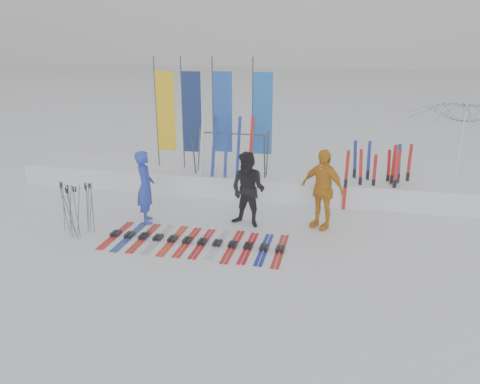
% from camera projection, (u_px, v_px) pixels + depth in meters
% --- Properties ---
extents(ground, '(120.00, 120.00, 0.00)m').
position_uv_depth(ground, '(213.00, 263.00, 9.42)').
color(ground, white).
rests_on(ground, ground).
extents(snow_bank, '(14.00, 1.60, 0.60)m').
position_uv_depth(snow_bank, '(256.00, 182.00, 13.58)').
color(snow_bank, white).
rests_on(snow_bank, ground).
extents(person_blue, '(0.67, 0.77, 1.79)m').
position_uv_depth(person_blue, '(145.00, 187.00, 11.22)').
color(person_blue, '#213CC0').
rests_on(person_blue, ground).
extents(person_black, '(1.03, 0.90, 1.80)m').
position_uv_depth(person_black, '(248.00, 190.00, 11.00)').
color(person_black, black).
rests_on(person_black, ground).
extents(person_yellow, '(1.20, 0.94, 1.91)m').
position_uv_depth(person_yellow, '(322.00, 189.00, 10.89)').
color(person_yellow, orange).
rests_on(person_yellow, ground).
extents(tent_canopy, '(3.12, 3.18, 2.79)m').
position_uv_depth(tent_canopy, '(460.00, 151.00, 12.64)').
color(tent_canopy, white).
rests_on(tent_canopy, ground).
extents(ski_row, '(3.96, 1.70, 0.07)m').
position_uv_depth(ski_row, '(195.00, 241.00, 10.32)').
color(ski_row, red).
rests_on(ski_row, ground).
extents(pole_cluster, '(0.88, 0.66, 1.25)m').
position_uv_depth(pole_cluster, '(77.00, 209.00, 10.66)').
color(pole_cluster, '#595B60').
rests_on(pole_cluster, ground).
extents(feather_flags, '(3.42, 0.23, 3.20)m').
position_uv_depth(feather_flags, '(209.00, 113.00, 13.39)').
color(feather_flags, '#383A3F').
rests_on(feather_flags, ground).
extents(ski_rack, '(2.04, 0.80, 1.23)m').
position_uv_depth(ski_rack, '(231.00, 148.00, 13.00)').
color(ski_rack, '#383A3F').
rests_on(ski_rack, ground).
extents(upright_skis, '(1.72, 0.97, 1.69)m').
position_uv_depth(upright_skis, '(381.00, 176.00, 12.42)').
color(upright_skis, silver).
rests_on(upright_skis, ground).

